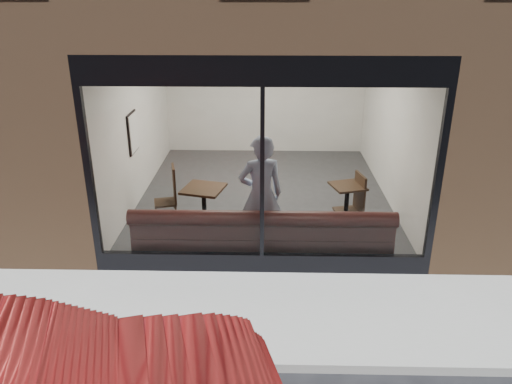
{
  "coord_description": "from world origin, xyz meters",
  "views": [
    {
      "loc": [
        0.07,
        -4.49,
        4.02
      ],
      "look_at": [
        -0.1,
        2.4,
        1.16
      ],
      "focal_mm": 35.0,
      "sensor_mm": 36.0,
      "label": 1
    }
  ],
  "objects_px": {
    "person": "(261,195)",
    "cafe_chair_right": "(348,212)",
    "cafe_table_right": "(348,186)",
    "cafe_table_left": "(203,189)",
    "cafe_chair_left": "(165,202)",
    "banquette": "(262,245)"
  },
  "relations": [
    {
      "from": "cafe_table_left",
      "to": "cafe_table_right",
      "type": "bearing_deg",
      "value": 4.28
    },
    {
      "from": "banquette",
      "to": "cafe_chair_left",
      "type": "relative_size",
      "value": 9.9
    },
    {
      "from": "cafe_table_right",
      "to": "cafe_chair_right",
      "type": "distance_m",
      "value": 0.5
    },
    {
      "from": "person",
      "to": "cafe_table_right",
      "type": "height_order",
      "value": "person"
    },
    {
      "from": "cafe_chair_left",
      "to": "banquette",
      "type": "bearing_deg",
      "value": 124.92
    },
    {
      "from": "cafe_table_left",
      "to": "cafe_chair_right",
      "type": "height_order",
      "value": "cafe_table_left"
    },
    {
      "from": "cafe_table_left",
      "to": "cafe_chair_right",
      "type": "relative_size",
      "value": 1.48
    },
    {
      "from": "person",
      "to": "cafe_chair_left",
      "type": "bearing_deg",
      "value": -49.44
    },
    {
      "from": "cafe_chair_left",
      "to": "cafe_chair_right",
      "type": "relative_size",
      "value": 0.89
    },
    {
      "from": "cafe_chair_left",
      "to": "cafe_chair_right",
      "type": "xyz_separation_m",
      "value": [
        3.39,
        -0.34,
        0.0
      ]
    },
    {
      "from": "cafe_chair_right",
      "to": "person",
      "type": "bearing_deg",
      "value": 19.56
    },
    {
      "from": "banquette",
      "to": "cafe_chair_left",
      "type": "xyz_separation_m",
      "value": [
        -1.85,
        1.61,
        0.01
      ]
    },
    {
      "from": "cafe_table_right",
      "to": "cafe_chair_left",
      "type": "distance_m",
      "value": 3.4
    },
    {
      "from": "cafe_chair_right",
      "to": "banquette",
      "type": "bearing_deg",
      "value": 26.82
    },
    {
      "from": "banquette",
      "to": "cafe_table_right",
      "type": "bearing_deg",
      "value": 40.47
    },
    {
      "from": "person",
      "to": "cafe_table_right",
      "type": "distance_m",
      "value": 1.84
    },
    {
      "from": "banquette",
      "to": "cafe_table_right",
      "type": "relative_size",
      "value": 7.29
    },
    {
      "from": "cafe_chair_left",
      "to": "cafe_chair_right",
      "type": "distance_m",
      "value": 3.4
    },
    {
      "from": "person",
      "to": "cafe_table_left",
      "type": "distance_m",
      "value": 1.32
    },
    {
      "from": "banquette",
      "to": "cafe_chair_right",
      "type": "relative_size",
      "value": 8.85
    },
    {
      "from": "person",
      "to": "cafe_chair_right",
      "type": "distance_m",
      "value": 1.99
    },
    {
      "from": "cafe_table_right",
      "to": "cafe_chair_right",
      "type": "height_order",
      "value": "cafe_table_right"
    }
  ]
}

